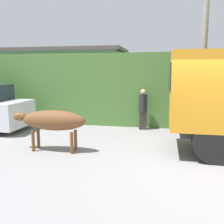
# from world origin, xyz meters

# --- Properties ---
(ground_plane) EXTENTS (60.00, 60.00, 0.00)m
(ground_plane) POSITION_xyz_m (0.00, 0.00, 0.00)
(ground_plane) COLOR gray
(hillside_embankment) EXTENTS (32.00, 5.44, 2.96)m
(hillside_embankment) POSITION_xyz_m (0.00, 6.40, 1.48)
(hillside_embankment) COLOR #4C7A38
(hillside_embankment) RESTS_ON ground_plane
(building_backdrop) EXTENTS (6.46, 2.70, 3.25)m
(building_backdrop) POSITION_xyz_m (-6.02, 5.11, 1.64)
(building_backdrop) COLOR #8CC69E
(building_backdrop) RESTS_ON ground_plane
(brown_cow) EXTENTS (2.16, 0.57, 1.16)m
(brown_cow) POSITION_xyz_m (-4.02, 0.09, 0.86)
(brown_cow) COLOR brown
(brown_cow) RESTS_ON ground_plane
(pedestrian_on_hill) EXTENTS (0.38, 0.38, 1.55)m
(pedestrian_on_hill) POSITION_xyz_m (-1.77, 3.35, 0.85)
(pedestrian_on_hill) COLOR #38332D
(pedestrian_on_hill) RESTS_ON ground_plane
(utility_pole) EXTENTS (0.90, 0.20, 6.09)m
(utility_pole) POSITION_xyz_m (0.34, 3.30, 3.17)
(utility_pole) COLOR gray
(utility_pole) RESTS_ON ground_plane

